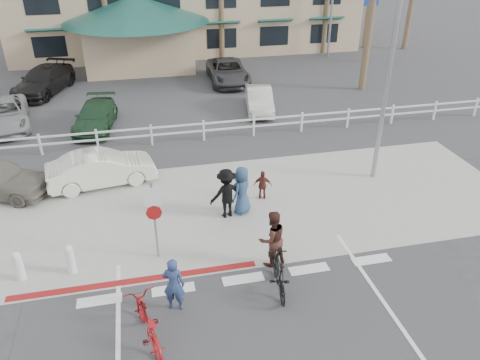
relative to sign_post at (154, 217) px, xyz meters
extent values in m
plane|color=#333335|center=(2.30, -2.20, -1.45)|extent=(140.00, 140.00, 0.00)
cube|color=#333335|center=(2.30, -4.20, -1.45)|extent=(12.00, 16.00, 0.01)
cube|color=gray|center=(2.30, 2.30, -1.44)|extent=(22.00, 7.00, 0.01)
cube|color=#333335|center=(2.30, 6.30, -1.45)|extent=(40.00, 5.00, 0.01)
cube|color=#333335|center=(2.30, 15.80, -1.45)|extent=(50.00, 16.00, 0.01)
cube|color=maroon|center=(-0.70, -1.00, -1.44)|extent=(7.00, 0.25, 0.02)
imported|color=maroon|center=(-0.45, -3.26, -0.89)|extent=(1.22, 2.26, 1.13)
imported|color=navy|center=(0.30, -2.29, -0.65)|extent=(0.67, 0.54, 1.60)
imported|color=black|center=(3.17, -2.22, -0.90)|extent=(0.75, 1.90, 1.11)
imported|color=#3D2019|center=(3.29, -1.07, -0.55)|extent=(1.02, 0.88, 1.80)
imported|color=black|center=(2.49, 1.77, -0.55)|extent=(1.28, 0.89, 1.81)
imported|color=maroon|center=(4.00, 2.61, -0.88)|extent=(0.72, 0.47, 1.14)
imported|color=navy|center=(3.06, 1.88, -0.57)|extent=(1.01, 1.00, 1.76)
imported|color=silver|center=(-1.78, 5.05, -0.78)|extent=(4.25, 2.06, 1.34)
imported|color=gray|center=(-6.69, 12.10, -0.77)|extent=(3.17, 5.22, 1.35)
imported|color=#1A3B22|center=(-2.28, 10.97, -0.84)|extent=(2.28, 4.40, 1.22)
imported|color=beige|center=(6.22, 11.56, -0.83)|extent=(1.95, 3.96, 1.25)
imported|color=black|center=(-5.51, 17.33, -0.70)|extent=(3.76, 5.58, 1.50)
imported|color=#343436|center=(5.59, 17.01, -0.75)|extent=(2.54, 5.14, 1.40)
camera|label=1|loc=(-0.05, -11.70, 7.55)|focal=35.00mm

